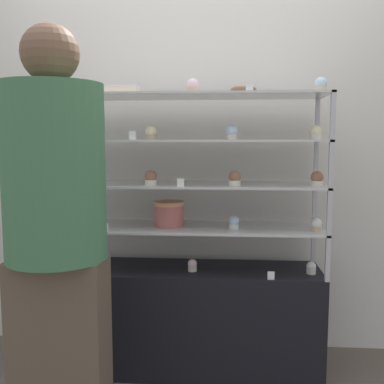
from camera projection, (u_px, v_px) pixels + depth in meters
The scene contains 33 objects.
ground_plane at pixel (192, 367), 2.62m from camera, with size 20.00×20.00×0.00m, color brown.
back_wall at pixel (196, 143), 2.81m from camera, with size 8.00×0.05×2.60m.
display_base at pixel (192, 318), 2.59m from camera, with size 1.45×0.40×0.60m.
display_riser_lower at pixel (192, 229), 2.53m from camera, with size 1.45×0.40×0.24m.
display_riser_middle at pixel (192, 186), 2.50m from camera, with size 1.45×0.40×0.24m.
display_riser_upper at pixel (192, 142), 2.47m from camera, with size 1.45×0.40×0.24m.
display_riser_top at pixel (192, 97), 2.44m from camera, with size 1.45×0.40×0.24m.
layer_cake_centerpiece at pixel (169, 213), 2.53m from camera, with size 0.17×0.17×0.14m.
sheet_cake_frosted at pixel (119, 91), 2.51m from camera, with size 0.22×0.13×0.06m.
cupcake_0 at pixel (73, 265), 2.49m from camera, with size 0.05×0.05×0.07m.
cupcake_1 at pixel (192, 265), 2.49m from camera, with size 0.05×0.05×0.07m.
cupcake_2 at pixel (311, 268), 2.44m from camera, with size 0.05×0.05×0.07m.
price_tag_0 at pixel (271, 276), 2.34m from camera, with size 0.04×0.00×0.04m.
cupcake_3 at pixel (72, 221), 2.49m from camera, with size 0.06×0.06×0.07m.
cupcake_4 at pixel (234, 223), 2.46m from camera, with size 0.06×0.06×0.07m.
cupcake_5 at pixel (316, 224), 2.40m from camera, with size 0.06×0.06×0.07m.
price_tag_1 at pixel (105, 227), 2.37m from camera, with size 0.04×0.00×0.04m.
cupcake_6 at pixel (74, 177), 2.49m from camera, with size 0.07×0.07×0.08m.
cupcake_7 at pixel (151, 178), 2.40m from camera, with size 0.07×0.07×0.08m.
cupcake_8 at pixel (235, 179), 2.37m from camera, with size 0.07×0.07×0.08m.
cupcake_9 at pixel (317, 179), 2.35m from camera, with size 0.07×0.07×0.08m.
price_tag_2 at pixel (180, 182), 2.32m from camera, with size 0.04×0.00×0.04m.
cupcake_10 at pixel (71, 133), 2.48m from camera, with size 0.06×0.06×0.08m.
cupcake_11 at pixel (151, 133), 2.42m from camera, with size 0.06×0.06×0.08m.
cupcake_12 at pixel (232, 133), 2.37m from camera, with size 0.06×0.06×0.08m.
cupcake_13 at pixel (316, 133), 2.37m from camera, with size 0.06×0.06×0.08m.
price_tag_3 at pixel (133, 135), 2.31m from camera, with size 0.04×0.00×0.04m.
cupcake_14 at pixel (67, 87), 2.39m from camera, with size 0.06×0.06×0.08m.
cupcake_15 at pixel (193, 86), 2.34m from camera, with size 0.06×0.06×0.08m.
cupcake_16 at pixel (321, 85), 2.30m from camera, with size 0.06×0.06×0.08m.
price_tag_4 at pixel (249, 86), 2.23m from camera, with size 0.04×0.00×0.04m.
donut_glazed at pixel (243, 91), 2.42m from camera, with size 0.14×0.14×0.04m.
customer_figure at pixel (56, 229), 1.86m from camera, with size 0.42×0.42×1.78m.
Camera 1 is at (0.19, -2.48, 1.32)m, focal length 42.00 mm.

